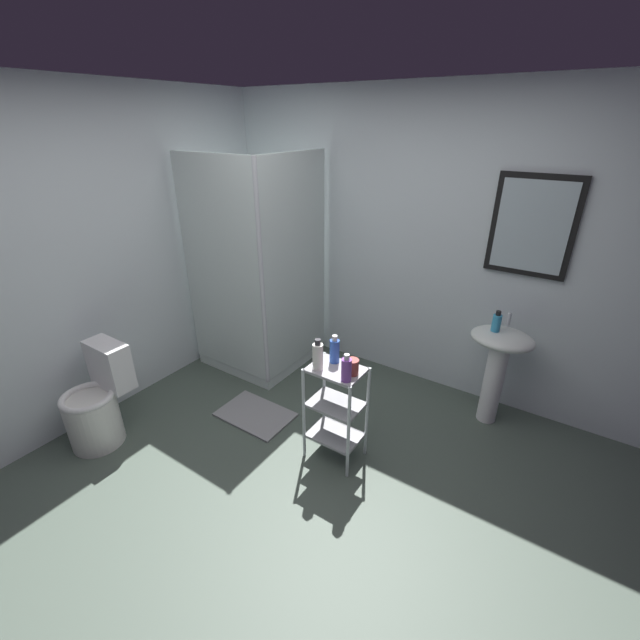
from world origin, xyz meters
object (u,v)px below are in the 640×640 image
(shower_stall, at_px, (262,321))
(conditioner_bottle_purple, at_px, (346,369))
(pedestal_sink, at_px, (498,358))
(toilet, at_px, (98,404))
(lotion_bottle_white, at_px, (318,356))
(bath_mat, at_px, (255,415))
(rinse_cup, at_px, (352,367))
(shampoo_bottle_blue, at_px, (335,350))
(storage_cart, at_px, (336,406))
(hand_soap_bottle, at_px, (497,322))

(shower_stall, bearing_deg, conditioner_bottle_purple, -29.23)
(pedestal_sink, relative_size, toilet, 1.07)
(lotion_bottle_white, xyz_separation_m, bath_mat, (-0.68, 0.08, -0.83))
(pedestal_sink, bearing_deg, toilet, -141.91)
(shower_stall, distance_m, rinse_cup, 1.59)
(toilet, bearing_deg, conditioner_bottle_purple, 23.91)
(pedestal_sink, bearing_deg, rinse_cup, -124.25)
(shampoo_bottle_blue, relative_size, bath_mat, 0.33)
(toilet, bearing_deg, pedestal_sink, 38.09)
(rinse_cup, xyz_separation_m, bath_mat, (-0.90, 0.00, -0.78))
(storage_cart, bearing_deg, lotion_bottle_white, -147.00)
(toilet, bearing_deg, bath_mat, 47.10)
(pedestal_sink, xyz_separation_m, bath_mat, (-1.60, -1.03, -0.57))
(toilet, distance_m, rinse_cup, 1.94)
(lotion_bottle_white, xyz_separation_m, conditioner_bottle_purple, (0.22, -0.01, -0.01))
(shower_stall, distance_m, toilet, 1.56)
(pedestal_sink, relative_size, storage_cart, 1.09)
(shower_stall, bearing_deg, pedestal_sink, 9.21)
(lotion_bottle_white, relative_size, bath_mat, 0.37)
(pedestal_sink, bearing_deg, hand_soap_bottle, -149.32)
(conditioner_bottle_purple, relative_size, rinse_cup, 1.79)
(conditioner_bottle_purple, bearing_deg, lotion_bottle_white, 176.23)
(shower_stall, xyz_separation_m, conditioner_bottle_purple, (1.40, -0.78, 0.36))
(shampoo_bottle_blue, height_order, conditioner_bottle_purple, shampoo_bottle_blue)
(storage_cart, height_order, bath_mat, storage_cart)
(storage_cart, distance_m, rinse_cup, 0.37)
(shampoo_bottle_blue, relative_size, rinse_cup, 1.91)
(shower_stall, bearing_deg, storage_cart, -28.77)
(lotion_bottle_white, bearing_deg, storage_cart, 33.00)
(shower_stall, distance_m, storage_cart, 1.45)
(toilet, height_order, conditioner_bottle_purple, conditioner_bottle_purple)
(pedestal_sink, bearing_deg, bath_mat, -147.32)
(rinse_cup, bearing_deg, shampoo_bottle_blue, 160.36)
(pedestal_sink, height_order, rinse_cup, rinse_cup)
(pedestal_sink, height_order, shampoo_bottle_blue, shampoo_bottle_blue)
(conditioner_bottle_purple, bearing_deg, shampoo_bottle_blue, 140.31)
(storage_cart, relative_size, rinse_cup, 7.04)
(shampoo_bottle_blue, height_order, rinse_cup, shampoo_bottle_blue)
(storage_cart, distance_m, hand_soap_bottle, 1.34)
(shower_stall, xyz_separation_m, hand_soap_bottle, (2.04, 0.31, 0.42))
(storage_cart, bearing_deg, pedestal_sink, 51.75)
(shower_stall, xyz_separation_m, rinse_cup, (1.39, -0.69, 0.33))
(pedestal_sink, height_order, conditioner_bottle_purple, conditioner_bottle_purple)
(pedestal_sink, distance_m, shampoo_bottle_blue, 1.33)
(toilet, relative_size, hand_soap_bottle, 4.74)
(hand_soap_bottle, xyz_separation_m, lotion_bottle_white, (-0.86, -1.07, -0.04))
(rinse_cup, bearing_deg, hand_soap_bottle, 57.12)
(shower_stall, height_order, bath_mat, shower_stall)
(hand_soap_bottle, bearing_deg, conditioner_bottle_purple, -120.48)
(storage_cart, bearing_deg, bath_mat, 179.25)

